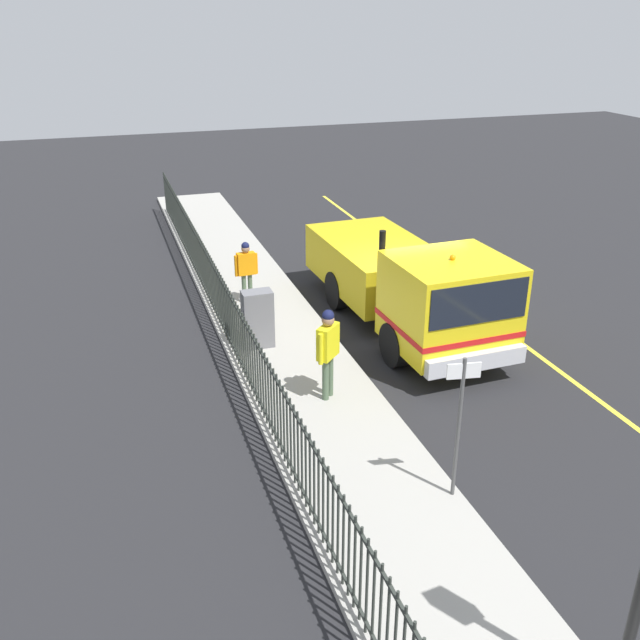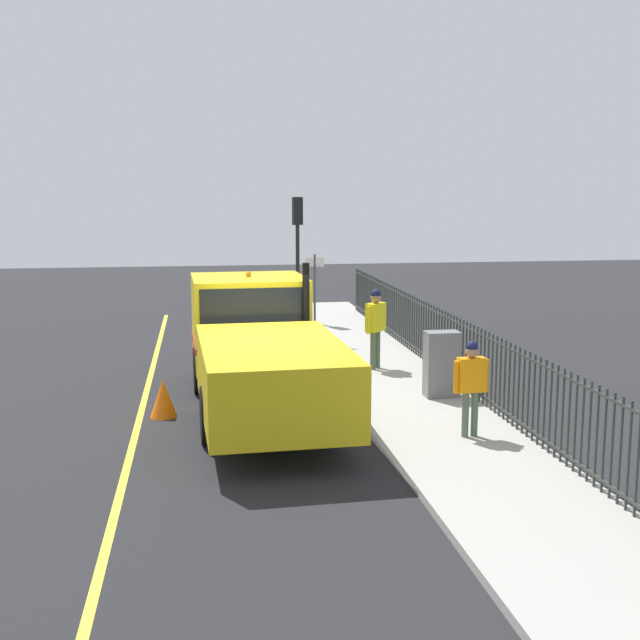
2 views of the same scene
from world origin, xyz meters
name	(u,v)px [view 2 (image 2 of 2)]	position (x,y,z in m)	size (l,w,h in m)	color
ground_plane	(272,415)	(0.00, 0.00, 0.00)	(61.15, 61.15, 0.00)	#232326
sidewalk_slab	(421,406)	(2.84, 0.00, 0.06)	(2.50, 27.80, 0.13)	#A3A099
lane_marking	(139,421)	(-2.42, 0.00, 0.00)	(0.12, 25.02, 0.01)	yellow
work_truck	(258,342)	(-0.20, 0.62, 1.28)	(2.59, 7.04, 2.73)	yellow
worker_standing	(376,320)	(2.62, 2.98, 1.24)	(0.53, 0.52, 1.82)	yellow
pedestrian_distant	(471,378)	(3.04, -2.15, 1.10)	(0.60, 0.23, 1.59)	orange
iron_fence	(478,364)	(3.96, 0.00, 0.85)	(0.04, 23.66, 1.42)	#2D332D
traffic_light_near	(298,233)	(1.75, 10.06, 2.85)	(0.32, 0.25, 3.82)	black
utility_cabinet	(442,364)	(3.36, 0.39, 0.77)	(0.66, 0.41, 1.29)	slate
traffic_cone	(163,398)	(-1.98, 0.21, 0.35)	(0.49, 0.49, 0.70)	orange
street_sign	(315,288)	(1.74, 6.37, 1.59)	(0.50, 0.11, 2.35)	#4C4C4C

